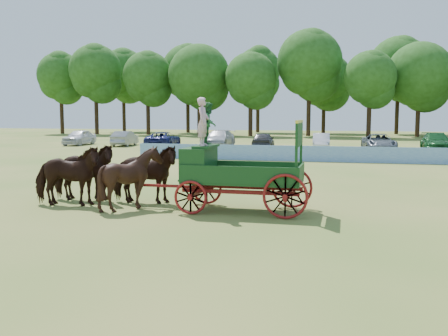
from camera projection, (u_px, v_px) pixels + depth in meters
ground at (326, 216)px, 15.62m from camera, size 160.00×160.00×0.00m
horse_lead_left at (67, 176)px, 17.21m from camera, size 2.65×1.53×2.11m
horse_lead_right at (83, 172)px, 18.27m from camera, size 2.62×1.43×2.11m
horse_wheel_left at (131, 178)px, 16.64m from camera, size 2.21×2.04×2.11m
horse_wheel_right at (144, 174)px, 17.70m from camera, size 2.61×1.40×2.11m
farm_dray at (222, 163)px, 16.43m from camera, size 5.99×2.00×3.71m
sponsor_banner at (322, 154)px, 33.18m from camera, size 26.00×0.08×1.05m
parked_cars at (250, 140)px, 46.19m from camera, size 36.17×7.79×1.61m
treeline at (332, 70)px, 73.26m from camera, size 94.07×22.22×15.16m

